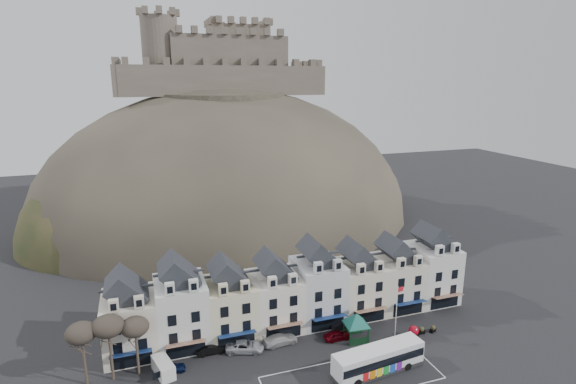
% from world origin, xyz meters
% --- Properties ---
extents(coach_bay_markings, '(22.00, 7.50, 0.01)m').
position_xyz_m(coach_bay_markings, '(2.00, 1.25, 0.00)').
color(coach_bay_markings, silver).
rests_on(coach_bay_markings, ground).
extents(townhouse_terrace, '(54.40, 9.35, 11.80)m').
position_xyz_m(townhouse_terrace, '(0.15, 15.97, 5.30)').
color(townhouse_terrace, beige).
rests_on(townhouse_terrace, ground).
extents(castle_hill, '(100.00, 76.00, 68.00)m').
position_xyz_m(castle_hill, '(1.25, 68.95, 0.11)').
color(castle_hill, '#363129').
rests_on(castle_hill, ground).
extents(castle, '(50.20, 22.20, 22.00)m').
position_xyz_m(castle, '(0.51, 75.93, 40.19)').
color(castle, brown).
rests_on(castle, ground).
extents(tree_left_far, '(3.61, 3.61, 8.24)m').
position_xyz_m(tree_left_far, '(-29.00, 10.50, 6.90)').
color(tree_left_far, '#3D3027').
rests_on(tree_left_far, ground).
extents(tree_left_mid, '(3.78, 3.78, 8.64)m').
position_xyz_m(tree_left_mid, '(-26.00, 10.50, 7.24)').
color(tree_left_mid, '#3D3027').
rests_on(tree_left_mid, ground).
extents(tree_left_near, '(3.43, 3.43, 7.84)m').
position_xyz_m(tree_left_near, '(-23.00, 10.50, 6.55)').
color(tree_left_near, '#3D3027').
rests_on(tree_left_near, ground).
extents(bus, '(12.44, 4.10, 3.45)m').
position_xyz_m(bus, '(5.60, 1.26, 1.91)').
color(bus, '#262628').
rests_on(bus, ground).
extents(bus_shelter, '(6.46, 6.46, 4.12)m').
position_xyz_m(bus_shelter, '(6.28, 8.66, 3.20)').
color(bus_shelter, '#10321A').
rests_on(bus_shelter, ground).
extents(red_buoy, '(1.57, 1.57, 1.79)m').
position_xyz_m(red_buoy, '(14.36, 6.50, 0.92)').
color(red_buoy, black).
rests_on(red_buoy, ground).
extents(flagpole, '(1.13, 0.32, 7.98)m').
position_xyz_m(flagpole, '(11.93, 7.37, 4.56)').
color(flagpole, silver).
rests_on(flagpole, ground).
extents(white_van, '(2.84, 4.48, 1.89)m').
position_xyz_m(white_van, '(-20.08, 9.50, 0.95)').
color(white_van, silver).
rests_on(white_van, ground).
extents(planter_west, '(1.11, 0.77, 1.09)m').
position_xyz_m(planter_west, '(16.04, 7.00, 0.53)').
color(planter_west, black).
rests_on(planter_west, ground).
extents(planter_east, '(1.16, 0.88, 1.04)m').
position_xyz_m(planter_east, '(17.92, 6.84, 0.50)').
color(planter_east, black).
rests_on(planter_east, ground).
extents(car_navy, '(3.63, 1.50, 1.23)m').
position_xyz_m(car_navy, '(-19.17, 9.57, 0.62)').
color(car_navy, '#0A1636').
rests_on(car_navy, ground).
extents(car_black, '(4.13, 1.47, 1.36)m').
position_xyz_m(car_black, '(-13.65, 12.00, 0.68)').
color(car_black, black).
rests_on(car_black, ground).
extents(car_silver, '(5.61, 3.83, 1.45)m').
position_xyz_m(car_silver, '(-9.27, 11.02, 0.72)').
color(car_silver, '#B7B9BF').
rests_on(car_silver, ground).
extents(car_white, '(5.15, 2.52, 1.44)m').
position_xyz_m(car_white, '(-4.21, 11.05, 0.72)').
color(car_white, '#BABABA').
rests_on(car_white, ground).
extents(car_maroon, '(3.88, 1.65, 1.31)m').
position_xyz_m(car_maroon, '(3.77, 9.50, 0.66)').
color(car_maroon, '#5C050E').
rests_on(car_maroon, ground).
extents(car_charcoal, '(4.18, 1.51, 1.37)m').
position_xyz_m(car_charcoal, '(6.00, 11.84, 0.69)').
color(car_charcoal, black).
rests_on(car_charcoal, ground).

